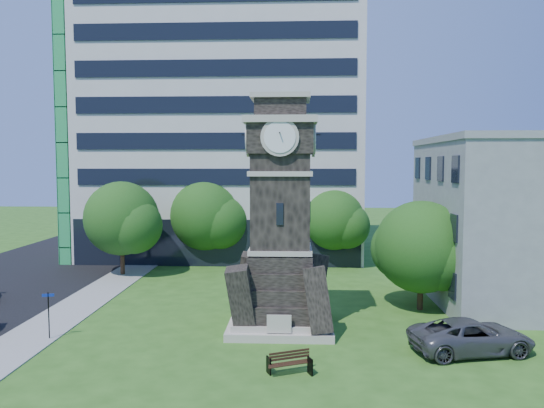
{
  "coord_description": "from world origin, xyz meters",
  "views": [
    {
      "loc": [
        3.82,
        -25.74,
        8.69
      ],
      "look_at": [
        2.29,
        7.38,
        6.18
      ],
      "focal_mm": 35.0,
      "sensor_mm": 36.0,
      "label": 1
    }
  ],
  "objects_px": {
    "park_bench": "(289,362)",
    "street_sign": "(49,310)",
    "clock_tower": "(281,229)",
    "car_east_lot": "(471,336)"
  },
  "relations": [
    {
      "from": "park_bench",
      "to": "street_sign",
      "type": "bearing_deg",
      "value": 139.13
    },
    {
      "from": "clock_tower",
      "to": "park_bench",
      "type": "height_order",
      "value": "clock_tower"
    },
    {
      "from": "clock_tower",
      "to": "car_east_lot",
      "type": "height_order",
      "value": "clock_tower"
    },
    {
      "from": "clock_tower",
      "to": "park_bench",
      "type": "relative_size",
      "value": 6.73
    },
    {
      "from": "clock_tower",
      "to": "car_east_lot",
      "type": "relative_size",
      "value": 2.17
    },
    {
      "from": "clock_tower",
      "to": "street_sign",
      "type": "bearing_deg",
      "value": -167.21
    },
    {
      "from": "car_east_lot",
      "to": "street_sign",
      "type": "bearing_deg",
      "value": 75.33
    },
    {
      "from": "street_sign",
      "to": "clock_tower",
      "type": "bearing_deg",
      "value": -1.79
    },
    {
      "from": "clock_tower",
      "to": "street_sign",
      "type": "relative_size",
      "value": 5.15
    },
    {
      "from": "car_east_lot",
      "to": "park_bench",
      "type": "height_order",
      "value": "car_east_lot"
    }
  ]
}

